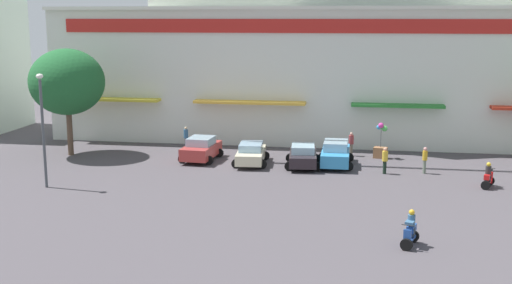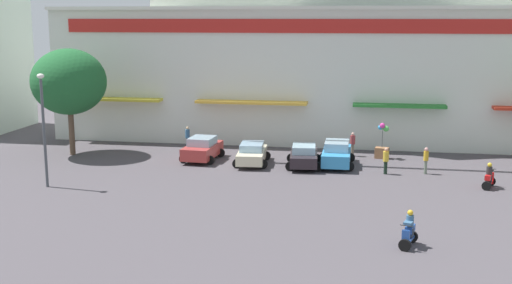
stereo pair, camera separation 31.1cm
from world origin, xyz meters
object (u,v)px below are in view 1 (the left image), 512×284
Objects in this scene: parked_car_3 at (336,154)px; pedestrian_3 at (186,136)px; parked_car_1 at (251,153)px; pedestrian_0 at (385,159)px; pedestrian_1 at (351,142)px; parked_car_2 at (303,156)px; scooter_rider_4 at (488,177)px; plaza_tree_0 at (67,82)px; streetlamp_near at (42,122)px; parked_car_0 at (201,149)px; scooter_rider_2 at (410,231)px; pedestrian_2 at (425,158)px; balloon_vendor_cart at (381,145)px.

parked_car_3 is 11.65m from pedestrian_3.
pedestrian_0 is at bearing -8.49° from parked_car_1.
parked_car_1 is 2.51× the size of pedestrian_1.
pedestrian_3 reaches higher than parked_car_3.
parked_car_2 is 2.42× the size of pedestrian_0.
parked_car_2 is at bearing 162.34° from scooter_rider_4.
plaza_tree_0 is at bearing -156.07° from pedestrian_3.
streetlamp_near reaches higher than parked_car_2.
plaza_tree_0 is at bearing 174.58° from pedestrian_0.
plaza_tree_0 is 1.78× the size of parked_car_1.
parked_car_3 is (18.51, -0.37, -4.33)m from plaza_tree_0.
parked_car_0 reaches higher than scooter_rider_4.
scooter_rider_2 is 12.83m from pedestrian_0.
plaza_tree_0 is 19.02m from parked_car_3.
pedestrian_3 reaches higher than parked_car_1.
scooter_rider_2 is 13.40m from pedestrian_2.
pedestrian_0 is 2.48m from pedestrian_2.
parked_car_3 is at bearing 4.08° from parked_car_1.
parked_car_2 is 2.68× the size of scooter_rider_4.
pedestrian_3 is at bearing 177.90° from pedestrian_1.
pedestrian_1 reaches higher than parked_car_2.
plaza_tree_0 is at bearing -171.61° from pedestrian_1.
pedestrian_1 is 6.39m from pedestrian_2.
streetlamp_near reaches higher than parked_car_1.
pedestrian_3 is (-19.85, 7.74, 0.33)m from scooter_rider_4.
plaza_tree_0 reaches higher than parked_car_2.
scooter_rider_2 is (22.25, -14.86, -4.48)m from plaza_tree_0.
scooter_rider_4 is at bearing -9.21° from plaza_tree_0.
parked_car_2 is 2.41× the size of pedestrian_2.
streetlamp_near is (-7.01, -8.23, 3.00)m from parked_car_0.
pedestrian_1 is 0.67× the size of balloon_vendor_cart.
pedestrian_3 is (-5.54, 4.07, 0.23)m from parked_car_1.
parked_car_3 reaches higher than parked_car_1.
parked_car_0 is 0.99× the size of parked_car_2.
scooter_rider_2 reaches higher than parked_car_0.
parked_car_1 is 2.52× the size of pedestrian_3.
pedestrian_0 is 15.13m from pedestrian_3.
parked_car_1 is at bearing 171.51° from pedestrian_0.
parked_car_3 is at bearing 155.21° from scooter_rider_4.
scooter_rider_4 is 0.90× the size of pedestrian_0.
pedestrian_2 is at bearing 10.93° from pedestrian_0.
pedestrian_2 is at bearing 17.59° from streetlamp_near.
scooter_rider_2 is at bearing -56.69° from parked_car_1.
parked_car_1 is 3.45m from parked_car_2.
parked_car_2 is at bearing 112.71° from scooter_rider_2.
plaza_tree_0 is 20.11m from pedestrian_1.
plaza_tree_0 is 4.96× the size of scooter_rider_4.
scooter_rider_4 is at bearing -21.29° from pedestrian_3.
parked_car_3 is (9.04, -0.18, 0.02)m from parked_car_0.
parked_car_0 is at bearing -162.97° from pedestrian_1.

